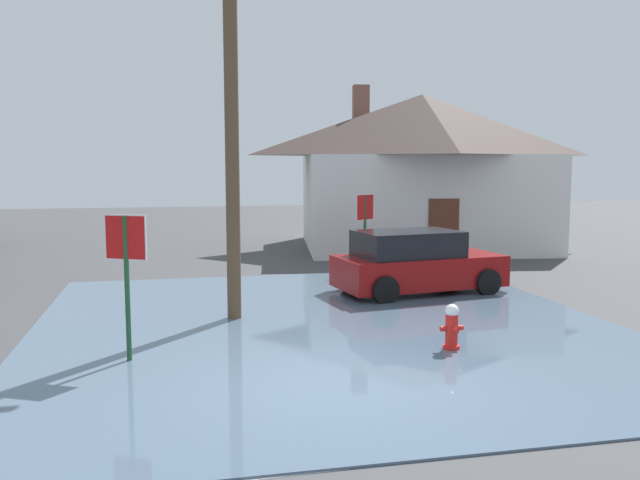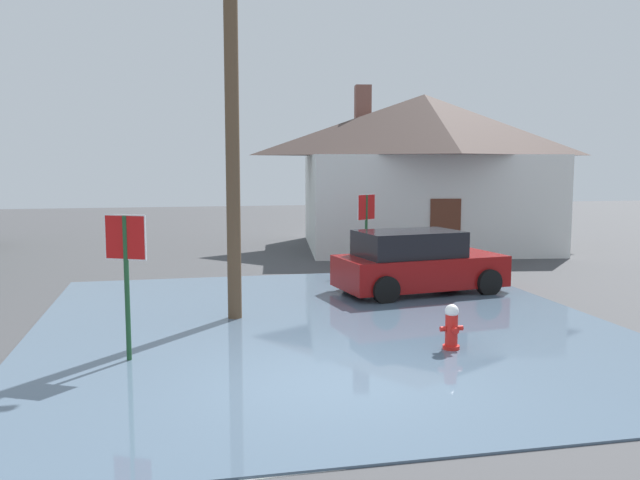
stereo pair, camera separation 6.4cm
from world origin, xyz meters
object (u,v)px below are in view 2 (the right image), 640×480
Objects in this scene: fire_hydrant at (452,328)px; stop_sign_far at (366,216)px; stop_sign_near at (126,258)px; house at (423,169)px; parked_car at (417,263)px; utility_pole at (232,123)px.

stop_sign_far is at bearing 83.79° from fire_hydrant.
house is at bearing 52.72° from stop_sign_near.
fire_hydrant is (5.28, -0.50, -1.29)m from stop_sign_near.
stop_sign_far is 0.22× the size of house.
parked_car is (-3.36, -8.52, -2.21)m from house.
stop_sign_near reaches higher than fire_hydrant.
stop_sign_far reaches higher than fire_hydrant.
stop_sign_far is (0.91, 8.34, 1.22)m from fire_hydrant.
fire_hydrant is 8.48m from stop_sign_far.
house reaches higher than parked_car.
fire_hydrant is 5.79m from utility_pole.
stop_sign_near reaches higher than stop_sign_far.
utility_pole is 5.88m from parked_car.
utility_pole reaches higher than stop_sign_near.
parked_car is at bearing 76.28° from fire_hydrant.
stop_sign_near is 5.46m from fire_hydrant.
house is 2.39× the size of parked_car.
stop_sign_near is at bearing 174.61° from fire_hydrant.
stop_sign_near is at bearing -126.44° from utility_pole.
house reaches higher than stop_sign_near.
stop_sign_far is at bearing 94.89° from parked_car.
stop_sign_far reaches higher than parked_car.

